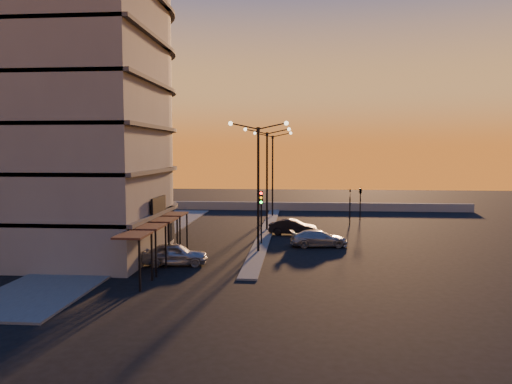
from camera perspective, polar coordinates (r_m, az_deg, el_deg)
The scene contains 14 objects.
ground at distance 36.61m, azimuth 0.26°, elevation -6.92°, with size 120.00×120.00×0.00m, color black.
sidewalk_west at distance 42.57m, azimuth -13.59°, elevation -5.32°, with size 5.00×40.00×0.12m, color #4C4C4A.
median at distance 46.41m, azimuth 1.25°, elevation -4.36°, with size 1.20×36.00×0.12m, color #4C4C4A.
parapet at distance 62.13m, azimuth 4.02°, elevation -1.65°, with size 44.00×0.50×1.00m, color gray.
building at distance 39.81m, azimuth -20.65°, elevation 10.95°, with size 14.35×17.08×25.00m.
streetlamp_near at distance 35.90m, azimuth 0.26°, elevation 1.86°, with size 4.32×0.32×9.51m.
streetlamp_mid at distance 45.87m, azimuth 1.26°, elevation 2.48°, with size 4.32×0.32×9.51m.
streetlamp_far at distance 55.84m, azimuth 1.91°, elevation 2.89°, with size 4.32×0.32×9.51m.
traffic_light_main at distance 38.98m, azimuth 0.60°, elevation -1.90°, with size 0.28×0.44×4.25m.
signal_east_a at distance 50.30m, azimuth 10.68°, elevation -1.58°, with size 0.13×0.16×3.60m.
signal_east_b at distance 54.32m, azimuth 11.85°, elevation 0.10°, with size 0.42×1.99×3.60m.
car_hatchback at distance 32.96m, azimuth -9.27°, elevation -7.02°, with size 1.69×4.21×1.43m, color #9D9FA4.
car_sedan at distance 44.14m, azimuth 4.22°, elevation -4.02°, with size 1.44×4.14×1.36m, color black.
car_wagon at distance 38.96m, azimuth 7.21°, elevation -5.28°, with size 1.80×4.42×1.28m, color gray.
Camera 1 is at (2.88, -35.74, 7.39)m, focal length 35.00 mm.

